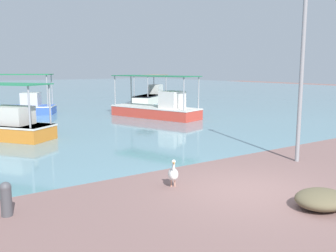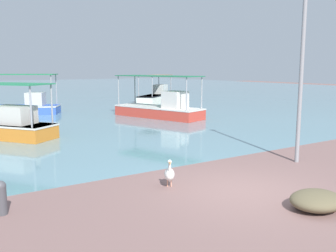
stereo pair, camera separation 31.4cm
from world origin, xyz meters
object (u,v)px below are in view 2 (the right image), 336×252
Objects in this scene: lamp_post at (302,59)px; pelican at (169,174)px; net_pile at (316,200)px; fishing_boat_near_left at (161,108)px; mooring_bollard at (1,197)px; fishing_boat_far_left at (156,96)px; fishing_boat_center at (20,105)px.

pelican is at bearing 178.90° from lamp_post.
lamp_post reaches higher than net_pile.
fishing_boat_near_left reaches higher than mooring_bollard.
pelican is at bearing -5.62° from mooring_bollard.
pelican is 4.18m from mooring_bollard.
net_pile is at bearing -109.39° from fishing_boat_near_left.
fishing_boat_far_left is at bearing 59.56° from pelican.
net_pile is (1.76, -22.53, -0.37)m from fishing_boat_center.
fishing_boat_near_left is at bearing 59.04° from pelican.
pelican is 3.73m from net_pile.
fishing_boat_far_left is 26.74m from mooring_bollard.
fishing_boat_center is at bearing 135.63° from fishing_boat_near_left.
net_pile is at bearing -85.53° from fishing_boat_center.
pelican is (-0.16, -19.33, -0.21)m from fishing_boat_center.
lamp_post is (-7.35, -21.40, 2.85)m from fishing_boat_far_left.
lamp_post is 9.84m from mooring_bollard.
pelican is (-12.52, -21.30, -0.25)m from fishing_boat_far_left.
net_pile is (-10.60, -24.50, -0.41)m from fishing_boat_far_left.
pelican is 6.03m from lamp_post.
fishing_boat_far_left reaches higher than net_pile.
net_pile is at bearing -136.38° from lamp_post.
fishing_boat_near_left is 8.42× the size of mooring_bollard.
fishing_boat_center is 4.49× the size of net_pile.
lamp_post is (5.17, -0.10, 3.11)m from pelican.
mooring_bollard is at bearing 149.34° from net_pile.
mooring_bollard is (-16.68, -20.90, -0.22)m from fishing_boat_far_left.
fishing_boat_center is at bearing 77.14° from mooring_bollard.
fishing_boat_near_left is 16.41m from net_pile.
fishing_boat_near_left is 5.00× the size of net_pile.
fishing_boat_center reaches higher than mooring_bollard.
fishing_boat_near_left is 16.55m from mooring_bollard.
mooring_bollard is at bearing -128.60° from fishing_boat_far_left.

